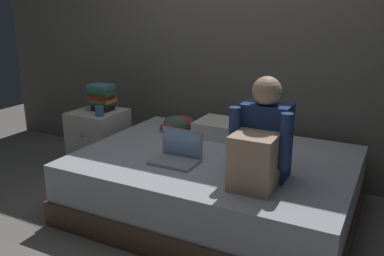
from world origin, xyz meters
The scene contains 10 objects.
ground_plane centered at (0.00, 0.00, 0.00)m, with size 8.00×8.00×0.00m, color gray.
wall_back centered at (0.00, 1.20, 1.35)m, with size 5.60×0.10×2.70m, color slate.
bed centered at (0.20, 0.30, 0.23)m, with size 2.00×1.50×0.46m.
nightstand centered at (-1.10, 0.54, 0.30)m, with size 0.44×0.46×0.59m.
person_sitting centered at (0.63, 0.01, 0.71)m, with size 0.39×0.44×0.66m.
laptop centered at (0.01, 0.06, 0.52)m, with size 0.32×0.23×0.22m.
pillow centered at (0.13, 0.75, 0.53)m, with size 0.56×0.36×0.13m, color silver.
book_stack centered at (-1.08, 0.59, 0.72)m, with size 0.24×0.18×0.24m.
mug centered at (-0.97, 0.42, 0.63)m, with size 0.08×0.08×0.09m, color teal.
clothes_pile centered at (-0.37, 0.73, 0.52)m, with size 0.26×0.29×0.12m.
Camera 1 is at (1.34, -2.30, 1.53)m, focal length 38.33 mm.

